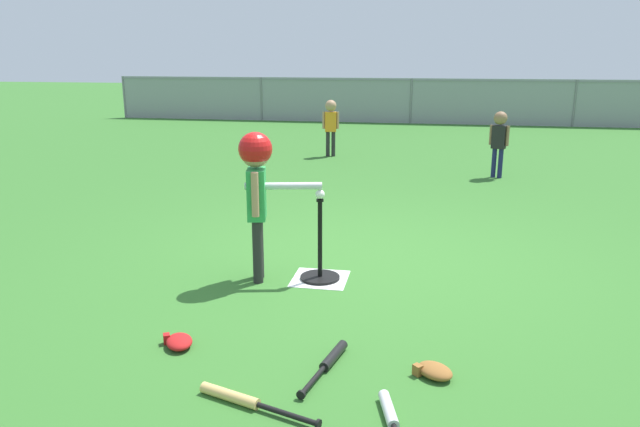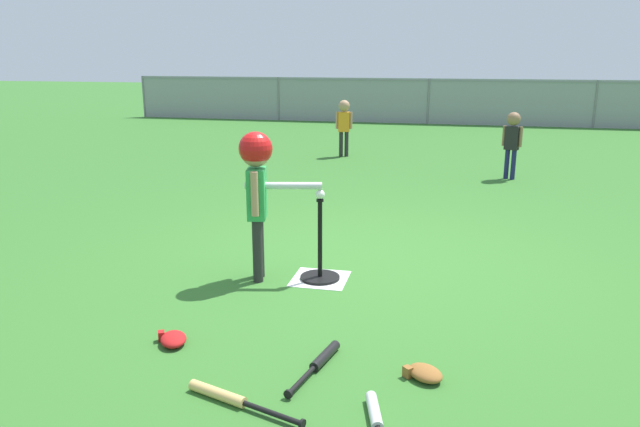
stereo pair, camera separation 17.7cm
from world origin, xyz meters
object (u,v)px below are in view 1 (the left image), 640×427
object	(u,v)px
batting_tee	(320,267)
fielder_near_left	(331,120)
glove_by_plate	(434,371)
spare_bat_black	(330,361)
spare_bat_silver	(391,416)
baseball_on_tee	(320,194)
fielder_deep_right	(499,135)
spare_bat_wood	(241,399)
glove_near_bats	(179,342)
batter_child	(257,176)

from	to	relation	value
batting_tee	fielder_near_left	xyz separation A→B (m)	(-0.90, 5.92, 0.53)
batting_tee	glove_by_plate	xyz separation A→B (m)	(0.91, -1.37, -0.07)
fielder_near_left	spare_bat_black	distance (m)	7.40
spare_bat_silver	baseball_on_tee	bearing A→B (deg)	110.63
baseball_on_tee	fielder_deep_right	size ratio (longest dim) A/B	0.08
baseball_on_tee	glove_by_plate	size ratio (longest dim) A/B	0.27
spare_bat_wood	glove_by_plate	bearing A→B (deg)	25.33
spare_bat_black	glove_near_bats	size ratio (longest dim) A/B	2.30
spare_bat_wood	batter_child	bearing A→B (deg)	102.90
glove_by_plate	fielder_deep_right	bearing A→B (deg)	81.29
batting_tee	fielder_near_left	size ratio (longest dim) A/B	0.68
spare_bat_black	spare_bat_silver	bearing A→B (deg)	-51.75
spare_bat_black	glove_by_plate	world-z (taller)	glove_by_plate
glove_by_plate	baseball_on_tee	bearing A→B (deg)	123.52
batting_tee	glove_by_plate	world-z (taller)	batting_tee
baseball_on_tee	fielder_near_left	world-z (taller)	fielder_near_left
baseball_on_tee	batter_child	bearing A→B (deg)	-168.04
fielder_near_left	spare_bat_black	xyz separation A→B (m)	(1.21, -7.28, -0.60)
spare_bat_silver	batting_tee	bearing A→B (deg)	110.63
batter_child	spare_bat_black	bearing A→B (deg)	-58.06
spare_bat_wood	glove_by_plate	distance (m)	1.09
batter_child	spare_bat_wood	distance (m)	1.96
batting_tee	spare_bat_silver	bearing A→B (deg)	-69.37
baseball_on_tee	fielder_deep_right	xyz separation A→B (m)	(1.81, 4.50, -0.08)
batting_tee	glove_by_plate	bearing A→B (deg)	-56.48
batter_child	fielder_deep_right	distance (m)	5.14
spare_bat_silver	glove_near_bats	xyz separation A→B (m)	(-1.35, 0.55, 0.01)
baseball_on_tee	spare_bat_silver	size ratio (longest dim) A/B	0.13
fielder_deep_right	batting_tee	bearing A→B (deg)	-111.90
spare_bat_black	glove_by_plate	xyz separation A→B (m)	(0.60, -0.02, 0.01)
batter_child	spare_bat_silver	size ratio (longest dim) A/B	2.15
batting_tee	spare_bat_black	size ratio (longest dim) A/B	1.08
spare_bat_silver	spare_bat_wood	world-z (taller)	same
batting_tee	batter_child	distance (m)	0.89
spare_bat_silver	batter_child	bearing A→B (deg)	123.83
batter_child	spare_bat_black	world-z (taller)	batter_child
baseball_on_tee	fielder_deep_right	distance (m)	4.85
spare_bat_wood	glove_near_bats	xyz separation A→B (m)	(-0.58, 0.54, 0.01)
baseball_on_tee	spare_bat_wood	distance (m)	1.96
fielder_near_left	batter_child	bearing A→B (deg)	-85.99
baseball_on_tee	fielder_near_left	xyz separation A→B (m)	(-0.90, 5.92, -0.07)
spare_bat_silver	spare_bat_black	bearing A→B (deg)	128.25
batter_child	glove_by_plate	distance (m)	2.05
batting_tee	spare_bat_silver	size ratio (longest dim) A/B	1.20
spare_bat_wood	fielder_deep_right	bearing A→B (deg)	73.43
fielder_deep_right	glove_near_bats	size ratio (longest dim) A/B	3.58
batter_child	fielder_deep_right	size ratio (longest dim) A/B	1.24
spare_bat_silver	glove_by_plate	size ratio (longest dim) A/B	2.05
batter_child	glove_by_plate	size ratio (longest dim) A/B	4.42
baseball_on_tee	spare_bat_black	world-z (taller)	baseball_on_tee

